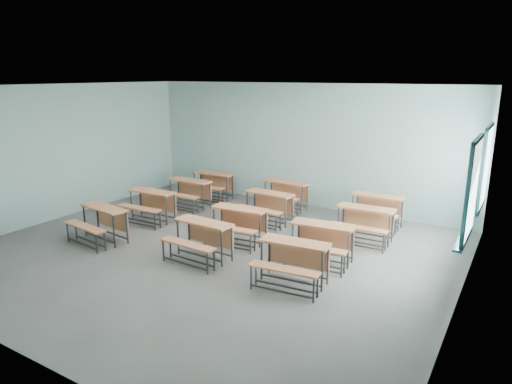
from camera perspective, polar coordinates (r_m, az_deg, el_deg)
room at (r=8.69m, az=-5.31°, el=2.37°), size 9.04×8.04×3.24m
desk_unit_r0c0 at (r=10.06m, az=-18.88°, el=-3.21°), size 1.27×0.94×0.73m
desk_unit_r0c1 at (r=8.66m, az=-6.94°, el=-5.34°), size 1.21×0.84×0.73m
desk_unit_r0c2 at (r=7.63m, az=4.55°, el=-8.10°), size 1.24×0.89×0.73m
desk_unit_r1c0 at (r=11.09m, az=-13.16°, el=-1.16°), size 1.20×0.83×0.73m
desk_unit_r1c1 at (r=9.46m, az=-2.34°, el=-3.52°), size 1.23×0.88×0.73m
desk_unit_r1c2 at (r=8.54m, az=8.10°, el=-5.69°), size 1.24×0.88×0.73m
desk_unit_r2c0 at (r=12.04m, az=-8.55°, el=0.31°), size 1.18×0.79×0.73m
desk_unit_r2c1 at (r=10.66m, az=1.39°, el=-1.40°), size 1.21×0.85×0.73m
desk_unit_r2c2 at (r=9.74m, az=13.33°, el=-3.38°), size 1.19×0.82×0.73m
desk_unit_r3c0 at (r=12.82m, az=-5.60°, el=1.28°), size 1.21×0.85×0.73m
desk_unit_r3c1 at (r=11.74m, az=3.53°, el=0.08°), size 1.19×0.81×0.73m
desk_unit_r3c2 at (r=10.76m, az=14.78°, el=-1.74°), size 1.17×0.79×0.73m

